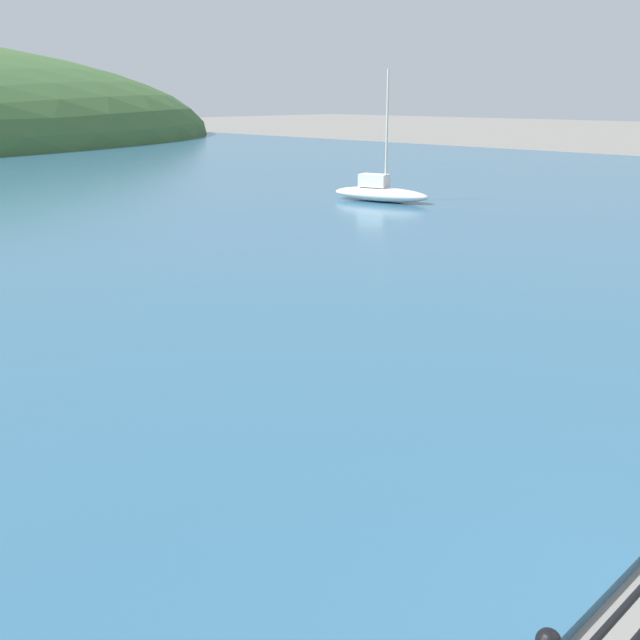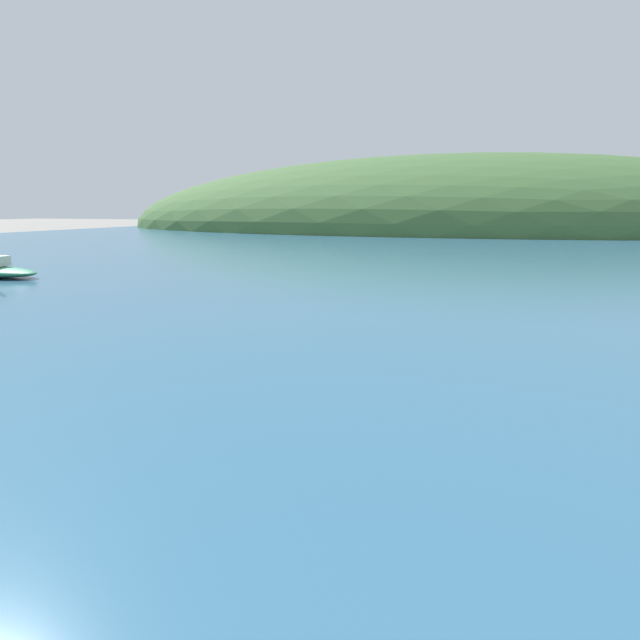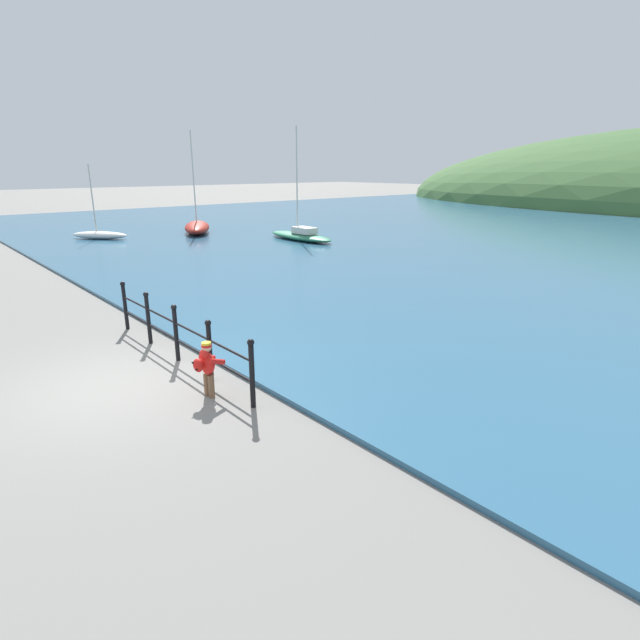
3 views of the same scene
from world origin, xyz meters
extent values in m
plane|color=slate|center=(0.00, 0.00, 0.00)|extent=(200.00, 200.00, 0.00)
cylinder|color=black|center=(-3.26, 1.50, 0.55)|extent=(0.09, 0.09, 1.10)
sphere|color=black|center=(-3.26, 1.50, 1.15)|extent=(0.12, 0.12, 0.12)
cylinder|color=black|center=(-1.86, 1.50, 0.55)|extent=(0.09, 0.09, 1.10)
sphere|color=black|center=(-1.86, 1.50, 1.15)|extent=(0.12, 0.12, 0.12)
cylinder|color=black|center=(-0.46, 1.50, 0.55)|extent=(0.09, 0.09, 1.10)
sphere|color=black|center=(-0.46, 1.50, 1.15)|extent=(0.12, 0.12, 0.12)
cylinder|color=black|center=(0.95, 1.50, 0.55)|extent=(0.09, 0.09, 1.10)
sphere|color=black|center=(0.95, 1.50, 1.15)|extent=(0.12, 0.12, 0.12)
cylinder|color=black|center=(2.35, 1.50, 0.55)|extent=(0.09, 0.09, 1.10)
sphere|color=black|center=(2.35, 1.50, 1.15)|extent=(0.12, 0.12, 0.12)
cylinder|color=black|center=(-0.46, 1.50, 0.82)|extent=(5.61, 0.04, 0.04)
cylinder|color=black|center=(-0.46, 1.50, 0.45)|extent=(5.61, 0.04, 0.04)
cylinder|color=brown|center=(1.44, 1.14, 0.21)|extent=(0.11, 0.11, 0.42)
cylinder|color=brown|center=(1.57, 1.16, 0.21)|extent=(0.11, 0.11, 0.42)
ellipsoid|color=red|center=(1.50, 1.15, 0.62)|extent=(0.32, 0.25, 0.40)
ellipsoid|color=red|center=(1.51, 1.09, 0.80)|extent=(0.21, 0.14, 0.18)
cylinder|color=red|center=(1.36, 1.22, 0.67)|extent=(0.12, 0.32, 0.19)
cylinder|color=red|center=(1.64, 1.25, 0.67)|extent=(0.12, 0.32, 0.19)
sphere|color=beige|center=(1.50, 1.15, 0.92)|extent=(0.17, 0.17, 0.17)
cylinder|color=red|center=(1.50, 1.15, 0.94)|extent=(0.17, 0.17, 0.04)
cylinder|color=yellow|center=(1.50, 1.15, 0.98)|extent=(0.16, 0.16, 0.04)
ellipsoid|color=red|center=(1.53, 0.96, 0.64)|extent=(0.23, 0.15, 0.24)
sphere|color=black|center=(1.48, 0.89, 0.70)|extent=(0.04, 0.04, 0.04)
sphere|color=black|center=(1.58, 0.90, 0.59)|extent=(0.04, 0.04, 0.04)
ellipsoid|color=maroon|center=(-18.82, 11.59, 0.43)|extent=(4.75, 3.53, 0.67)
cylinder|color=beige|center=(-18.62, 11.48, 3.33)|extent=(0.07, 0.07, 5.12)
ellipsoid|color=#287551|center=(-12.43, 14.39, 0.29)|extent=(4.99, 1.55, 0.37)
cube|color=silver|center=(-12.06, 14.38, 0.64)|extent=(1.41, 0.81, 0.34)
cylinder|color=beige|center=(-12.68, 14.40, 3.20)|extent=(0.07, 0.07, 5.45)
ellipsoid|color=silver|center=(-19.94, 6.28, 0.31)|extent=(3.01, 2.69, 0.41)
cylinder|color=beige|center=(-20.06, 6.18, 2.27)|extent=(0.07, 0.07, 3.53)
camera|label=1|loc=(-4.62, 0.26, 3.55)|focal=42.00mm
camera|label=2|loc=(3.83, 1.67, 2.37)|focal=28.00mm
camera|label=3|loc=(8.81, -2.62, 3.84)|focal=28.00mm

